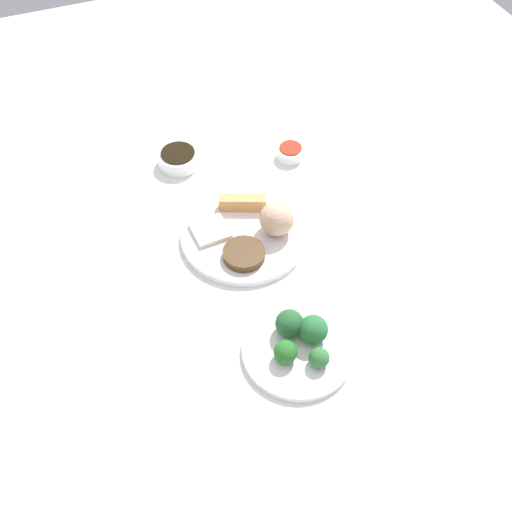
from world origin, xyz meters
TOP-DOWN VIEW (x-y plane):
  - tabletop at (0.00, 0.00)m, footprint 2.20×2.20m
  - main_plate at (-0.00, 0.02)m, footprint 0.27×0.27m
  - rice_scoop at (0.02, 0.09)m, footprint 0.07×0.07m
  - spring_roll at (-0.07, 0.05)m, footprint 0.06×0.10m
  - crab_rangoon_wonton at (-0.03, -0.04)m, footprint 0.07×0.08m
  - stir_fry_heap at (0.06, 0.00)m, footprint 0.09×0.09m
  - broccoli_plate at (0.30, 0.01)m, footprint 0.20×0.20m
  - broccoli_floret_0 at (0.31, -0.02)m, footprint 0.04×0.04m
  - broccoli_floret_1 at (0.34, 0.03)m, footprint 0.04×0.04m
  - broccoli_floret_2 at (0.29, 0.05)m, footprint 0.05×0.05m
  - broccoli_floret_4 at (0.26, 0.01)m, footprint 0.05×0.05m
  - soy_sauce_bowl at (-0.27, -0.04)m, footprint 0.10×0.10m
  - soy_sauce_bowl_liquid at (-0.27, -0.04)m, footprint 0.08×0.08m
  - sauce_ramekin_sweet_and_sour at (-0.20, 0.22)m, footprint 0.06×0.06m
  - sauce_ramekin_sweet_and_sour_liquid at (-0.20, 0.22)m, footprint 0.05×0.05m

SIDE VIEW (x-z plane):
  - tabletop at x=0.00m, z-range 0.00..0.02m
  - broccoli_plate at x=0.30m, z-range 0.02..0.03m
  - main_plate at x=0.00m, z-range 0.02..0.04m
  - sauce_ramekin_sweet_and_sour at x=-0.20m, z-range 0.02..0.05m
  - soy_sauce_bowl at x=-0.27m, z-range 0.02..0.05m
  - crab_rangoon_wonton at x=-0.03m, z-range 0.04..0.05m
  - stir_fry_heap at x=0.06m, z-range 0.04..0.05m
  - sauce_ramekin_sweet_and_sour_liquid at x=-0.20m, z-range 0.05..0.05m
  - spring_roll at x=-0.07m, z-range 0.04..0.07m
  - broccoli_floret_1 at x=0.34m, z-range 0.03..0.07m
  - soy_sauce_bowl_liquid at x=-0.27m, z-range 0.05..0.06m
  - broccoli_floret_0 at x=0.31m, z-range 0.03..0.08m
  - broccoli_floret_4 at x=0.26m, z-range 0.03..0.09m
  - broccoli_floret_2 at x=0.29m, z-range 0.03..0.09m
  - rice_scoop at x=0.02m, z-range 0.04..0.11m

